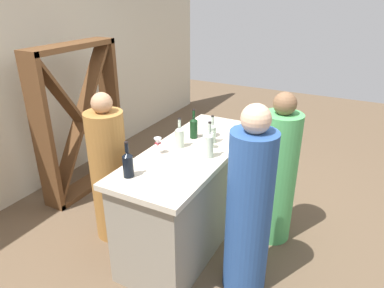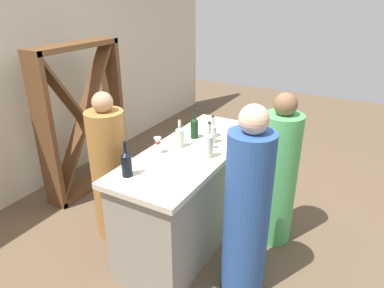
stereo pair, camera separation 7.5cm
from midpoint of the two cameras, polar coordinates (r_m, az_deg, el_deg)
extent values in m
plane|color=brown|center=(3.76, -0.59, -14.52)|extent=(12.00, 12.00, 0.00)
cube|color=beige|center=(4.54, -26.32, 9.53)|extent=(8.00, 0.10, 2.80)
cube|color=gray|center=(3.49, -0.62, -8.52)|extent=(1.76, 0.65, 0.93)
cube|color=beige|center=(3.26, -0.66, -1.21)|extent=(1.84, 0.73, 0.05)
cube|color=brown|center=(4.08, -23.64, 1.13)|extent=(0.06, 0.28, 1.79)
cube|color=brown|center=(4.80, -13.54, 5.76)|extent=(0.06, 0.28, 1.79)
cube|color=brown|center=(4.22, -19.74, 14.75)|extent=(1.17, 0.28, 0.06)
cube|color=brown|center=(4.77, -16.87, -6.15)|extent=(1.17, 0.28, 0.06)
cube|color=brown|center=(4.42, -18.20, 3.65)|extent=(1.08, 0.20, 1.69)
cube|color=brown|center=(4.42, -18.20, 3.65)|extent=(1.08, 0.20, 1.69)
cylinder|color=black|center=(2.79, -11.10, -3.59)|extent=(0.08, 0.08, 0.18)
cone|color=black|center=(2.75, -11.27, -1.63)|extent=(0.08, 0.08, 0.03)
cylinder|color=black|center=(2.72, -11.36, -0.60)|extent=(0.03, 0.03, 0.07)
cylinder|color=black|center=(2.71, -11.44, 0.24)|extent=(0.03, 0.03, 0.01)
cylinder|color=#B7C6B2|center=(3.05, 2.12, -0.46)|extent=(0.07, 0.07, 0.20)
cone|color=#B7C6B2|center=(3.00, 2.16, 1.58)|extent=(0.07, 0.07, 0.04)
cylinder|color=#B7C6B2|center=(2.98, 2.17, 2.66)|extent=(0.03, 0.03, 0.08)
cylinder|color=black|center=(2.96, 2.19, 3.51)|extent=(0.03, 0.03, 0.01)
cylinder|color=#B7C6B2|center=(3.25, -2.68, 0.88)|extent=(0.08, 0.08, 0.17)
cone|color=#B7C6B2|center=(3.22, -2.71, 2.56)|extent=(0.08, 0.08, 0.03)
cylinder|color=#B7C6B2|center=(3.20, -2.73, 3.43)|extent=(0.03, 0.03, 0.07)
cylinder|color=black|center=(3.18, -2.75, 4.14)|extent=(0.03, 0.03, 0.01)
cylinder|color=#B7C6B2|center=(3.35, 2.65, 1.53)|extent=(0.07, 0.07, 0.16)
cone|color=#B7C6B2|center=(3.32, 2.68, 3.08)|extent=(0.07, 0.07, 0.03)
cylinder|color=#B7C6B2|center=(3.30, 2.70, 3.88)|extent=(0.03, 0.03, 0.07)
cylinder|color=black|center=(3.29, 2.71, 4.54)|extent=(0.03, 0.03, 0.01)
cylinder|color=black|center=(3.46, -0.34, 2.39)|extent=(0.08, 0.08, 0.18)
cone|color=black|center=(3.42, -0.35, 4.03)|extent=(0.08, 0.08, 0.03)
cylinder|color=black|center=(3.40, -0.35, 4.89)|extent=(0.03, 0.03, 0.07)
cylinder|color=black|center=(3.39, -0.35, 5.58)|extent=(0.03, 0.03, 0.01)
cylinder|color=white|center=(3.50, 6.52, 0.97)|extent=(0.06, 0.06, 0.00)
cylinder|color=white|center=(3.48, 6.55, 1.58)|extent=(0.01, 0.01, 0.08)
cone|color=white|center=(3.46, 6.60, 2.71)|extent=(0.07, 0.07, 0.07)
cone|color=maroon|center=(3.46, 6.59, 2.37)|extent=(0.06, 0.06, 0.03)
cylinder|color=white|center=(3.25, 2.10, -0.73)|extent=(0.06, 0.06, 0.00)
cylinder|color=white|center=(3.24, 2.11, -0.18)|extent=(0.01, 0.01, 0.06)
cone|color=white|center=(3.21, 2.13, 1.04)|extent=(0.07, 0.07, 0.09)
cylinder|color=white|center=(3.17, -6.18, -1.54)|extent=(0.06, 0.06, 0.00)
cylinder|color=white|center=(3.15, -6.21, -0.90)|extent=(0.01, 0.01, 0.07)
cone|color=white|center=(3.12, -6.27, 0.35)|extent=(0.07, 0.07, 0.07)
cone|color=maroon|center=(3.13, -6.25, -0.06)|extent=(0.06, 0.06, 0.03)
cylinder|color=silver|center=(3.48, 2.02, 2.59)|extent=(0.11, 0.11, 0.18)
cylinder|color=#284C8C|center=(2.85, 8.40, -11.40)|extent=(0.40, 0.40, 1.42)
sphere|color=#D8AD8C|center=(2.47, 9.51, 4.05)|extent=(0.22, 0.22, 0.22)
cylinder|color=#4CA559|center=(3.49, 12.99, -5.51)|extent=(0.45, 0.45, 1.32)
sphere|color=brown|center=(3.20, 14.23, 6.38)|extent=(0.21, 0.21, 0.21)
cylinder|color=#9E6B33|center=(3.53, -13.82, -5.19)|extent=(0.47, 0.47, 1.32)
sphere|color=tan|center=(3.25, -15.12, 6.45)|extent=(0.19, 0.19, 0.19)
camera|label=1|loc=(0.04, -90.67, -0.30)|focal=32.82mm
camera|label=2|loc=(0.04, 89.33, 0.30)|focal=32.82mm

